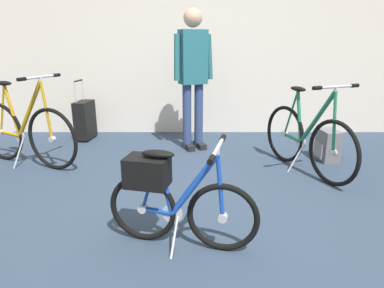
{
  "coord_description": "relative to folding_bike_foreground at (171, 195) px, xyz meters",
  "views": [
    {
      "loc": [
        -0.03,
        -2.38,
        1.34
      ],
      "look_at": [
        -0.04,
        0.19,
        0.55
      ],
      "focal_mm": 31.69,
      "sensor_mm": 36.0,
      "label": 1
    }
  ],
  "objects": [
    {
      "name": "ground_plane",
      "position": [
        0.18,
        0.34,
        -0.36
      ],
      "size": [
        6.94,
        6.94,
        0.0
      ],
      "primitive_type": "plane",
      "color": "#2D3D51"
    },
    {
      "name": "back_wall",
      "position": [
        0.18,
        3.01,
        0.96
      ],
      "size": [
        6.94,
        0.1,
        2.65
      ],
      "primitive_type": "cube",
      "color": "silver",
      "rests_on": "ground_plane"
    },
    {
      "name": "folding_bike_foreground",
      "position": [
        0.0,
        0.0,
        0.0
      ],
      "size": [
        1.01,
        0.52,
        0.73
      ],
      "color": "black",
      "rests_on": "ground_plane"
    },
    {
      "name": "display_bike_left",
      "position": [
        1.34,
        1.34,
        0.0
      ],
      "size": [
        0.65,
        1.29,
        0.96
      ],
      "color": "black",
      "rests_on": "ground_plane"
    },
    {
      "name": "display_bike_right",
      "position": [
        -1.7,
        1.56,
        0.02
      ],
      "size": [
        1.34,
        0.69,
        1.01
      ],
      "color": "black",
      "rests_on": "ground_plane"
    },
    {
      "name": "visitor_near_wall",
      "position": [
        0.15,
        2.18,
        0.62
      ],
      "size": [
        0.5,
        0.36,
        1.71
      ],
      "color": "navy",
      "rests_on": "ground_plane"
    },
    {
      "name": "rolling_suitcase",
      "position": [
        -1.35,
        2.58,
        -0.08
      ],
      "size": [
        0.23,
        0.38,
        0.83
      ],
      "color": "black",
      "rests_on": "ground_plane"
    },
    {
      "name": "backpack_on_floor",
      "position": [
        1.71,
        1.69,
        -0.18
      ],
      "size": [
        0.24,
        0.3,
        0.36
      ],
      "color": "slate",
      "rests_on": "ground_plane"
    }
  ]
}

